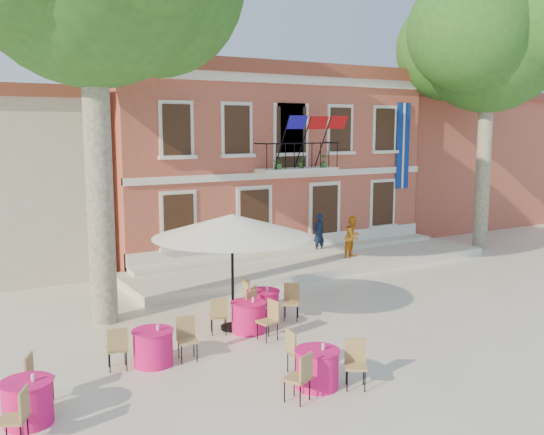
{
  "coord_description": "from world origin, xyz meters",
  "views": [
    {
      "loc": [
        -10.39,
        -13.42,
        5.05
      ],
      "look_at": [
        -0.32,
        3.5,
        2.14
      ],
      "focal_mm": 40.0,
      "sensor_mm": 36.0,
      "label": 1
    }
  ],
  "objects": [
    {
      "name": "plane_tree_east",
      "position": [
        10.05,
        3.73,
        8.53
      ],
      "size": [
        5.87,
        5.87,
        11.53
      ],
      "color": "#A59E84",
      "rests_on": "ground"
    },
    {
      "name": "cafe_table_3",
      "position": [
        -6.22,
        -1.42,
        0.42
      ],
      "size": [
        1.97,
        0.9,
        0.95
      ],
      "color": "#EA166C",
      "rests_on": "ground"
    },
    {
      "name": "cafe_table_1",
      "position": [
        -3.85,
        -4.16,
        0.43
      ],
      "size": [
        1.87,
        1.69,
        0.95
      ],
      "color": "#EA166C",
      "rests_on": "ground"
    },
    {
      "name": "main_building",
      "position": [
        2.0,
        9.99,
        3.78
      ],
      "size": [
        13.5,
        9.59,
        7.5
      ],
      "color": "#B15E40",
      "rests_on": "ground"
    },
    {
      "name": "pedestrian_orange",
      "position": [
        3.45,
        3.98,
        1.07
      ],
      "size": [
        0.9,
        0.8,
        1.54
      ],
      "primitive_type": "imported",
      "rotation": [
        0.0,
        0.0,
        0.34
      ],
      "color": "orange",
      "rests_on": "terrace"
    },
    {
      "name": "terrace",
      "position": [
        2.0,
        4.4,
        0.15
      ],
      "size": [
        14.0,
        3.4,
        0.3
      ],
      "primitive_type": "cube",
      "color": "silver",
      "rests_on": "ground"
    },
    {
      "name": "cafe_table_4",
      "position": [
        -2.59,
        0.14,
        0.43
      ],
      "size": [
        1.86,
        1.73,
        0.95
      ],
      "color": "#EA166C",
      "rests_on": "ground"
    },
    {
      "name": "patio_umbrella",
      "position": [
        -3.67,
        -0.19,
        2.65
      ],
      "size": [
        3.96,
        3.96,
        2.95
      ],
      "color": "black",
      "rests_on": "ground"
    },
    {
      "name": "pedestrian_navy",
      "position": [
        2.84,
        5.29,
        1.06
      ],
      "size": [
        0.6,
        0.44,
        1.51
      ],
      "primitive_type": "imported",
      "rotation": [
        0.0,
        0.0,
        3.29
      ],
      "color": "#0F1933",
      "rests_on": "terrace"
    },
    {
      "name": "cafe_table_0",
      "position": [
        -3.44,
        -0.6,
        0.43
      ],
      "size": [
        1.85,
        1.74,
        0.95
      ],
      "color": "#EA166C",
      "rests_on": "ground"
    },
    {
      "name": "ground",
      "position": [
        0.0,
        0.0,
        0.0
      ],
      "size": [
        90.0,
        90.0,
        0.0
      ],
      "primitive_type": "plane",
      "color": "beige",
      "rests_on": "ground"
    },
    {
      "name": "cafe_table_2",
      "position": [
        -8.98,
        -2.83,
        0.42
      ],
      "size": [
        1.22,
        1.91,
        0.95
      ],
      "color": "#EA166C",
      "rests_on": "ground"
    },
    {
      "name": "neighbor_east",
      "position": [
        14.0,
        11.0,
        3.22
      ],
      "size": [
        9.4,
        9.4,
        6.4
      ],
      "color": "#B15E40",
      "rests_on": "ground"
    }
  ]
}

